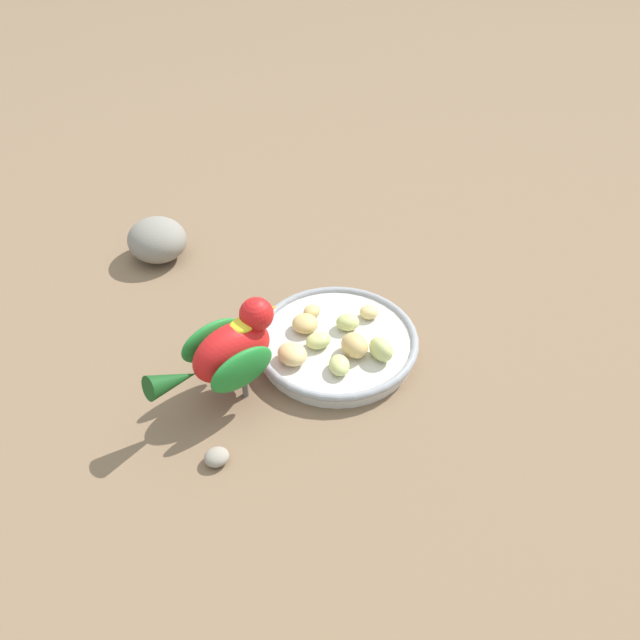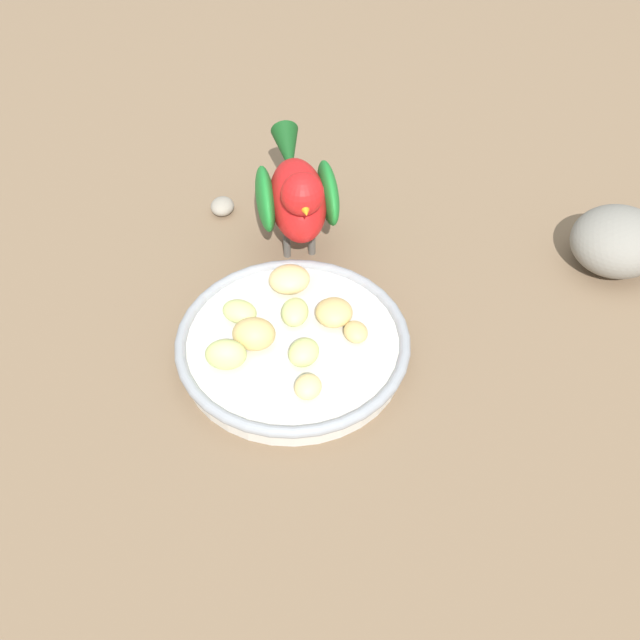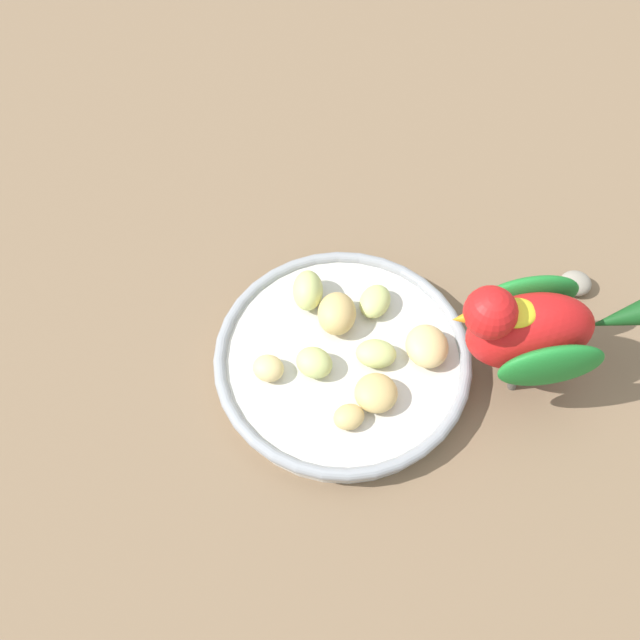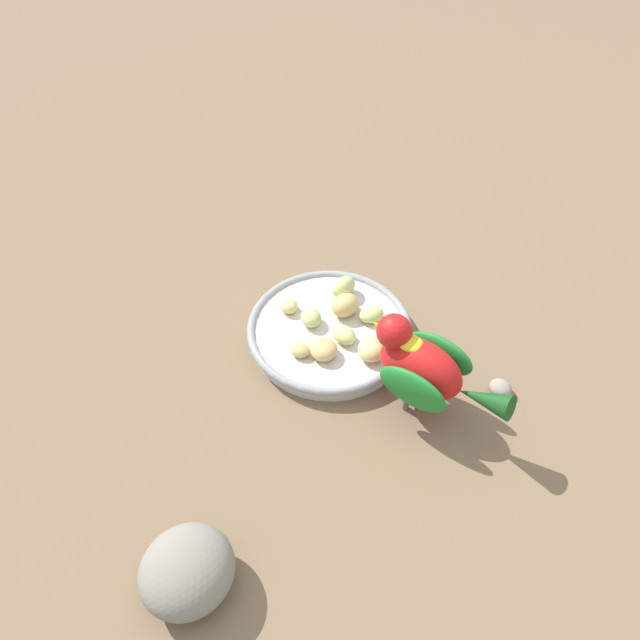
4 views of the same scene
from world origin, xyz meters
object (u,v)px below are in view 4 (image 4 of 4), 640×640
(apple_piece_2, at_px, (344,335))
(feeding_bowl, at_px, (329,331))
(apple_piece_6, at_px, (371,314))
(apple_piece_1, at_px, (311,317))
(apple_piece_8, at_px, (289,306))
(parrot, at_px, (424,367))
(rock_large, at_px, (187,571))
(pebble_0, at_px, (500,388))
(apple_piece_3, at_px, (300,350))
(apple_piece_0, at_px, (345,305))
(apple_piece_4, at_px, (372,349))
(apple_piece_5, at_px, (346,287))
(apple_piece_7, at_px, (324,350))

(apple_piece_2, bearing_deg, feeding_bowl, 51.25)
(apple_piece_2, xyz_separation_m, apple_piece_6, (0.04, -0.03, -0.00))
(apple_piece_1, bearing_deg, apple_piece_8, 60.51)
(parrot, relative_size, rock_large, 1.79)
(pebble_0, bearing_deg, parrot, 108.36)
(apple_piece_8, relative_size, pebble_0, 0.92)
(feeding_bowl, height_order, apple_piece_3, apple_piece_3)
(feeding_bowl, xyz_separation_m, apple_piece_6, (0.02, -0.05, 0.02))
(parrot, bearing_deg, apple_piece_1, -5.90)
(apple_piece_1, relative_size, apple_piece_6, 0.92)
(apple_piece_0, xyz_separation_m, rock_large, (-0.37, 0.10, -0.00))
(apple_piece_6, bearing_deg, pebble_0, -115.47)
(apple_piece_2, bearing_deg, rock_large, 161.08)
(feeding_bowl, relative_size, apple_piece_4, 5.43)
(apple_piece_2, relative_size, apple_piece_4, 0.84)
(apple_piece_0, distance_m, apple_piece_6, 0.04)
(apple_piece_5, bearing_deg, feeding_bowl, 168.82)
(apple_piece_5, bearing_deg, apple_piece_7, 172.89)
(apple_piece_5, bearing_deg, apple_piece_3, 159.15)
(pebble_0, bearing_deg, apple_piece_5, 59.94)
(feeding_bowl, xyz_separation_m, pebble_0, (-0.06, -0.22, -0.01))
(apple_piece_3, xyz_separation_m, apple_piece_8, (0.07, 0.03, 0.00))
(apple_piece_1, xyz_separation_m, parrot, (-0.09, -0.14, 0.04))
(apple_piece_8, bearing_deg, apple_piece_4, -117.35)
(apple_piece_8, xyz_separation_m, rock_large, (-0.36, 0.03, 0.00))
(feeding_bowl, bearing_deg, apple_piece_2, -128.75)
(feeding_bowl, distance_m, apple_piece_7, 0.05)
(apple_piece_2, bearing_deg, apple_piece_3, 121.71)
(apple_piece_0, bearing_deg, apple_piece_6, -100.55)
(parrot, bearing_deg, apple_piece_5, -27.95)
(apple_piece_3, relative_size, parrot, 0.15)
(apple_piece_0, distance_m, apple_piece_4, 0.08)
(pebble_0, bearing_deg, feeding_bowl, 75.78)
(apple_piece_6, bearing_deg, rock_large, 158.77)
(apple_piece_1, relative_size, apple_piece_2, 0.92)
(apple_piece_6, bearing_deg, apple_piece_8, 90.19)
(feeding_bowl, height_order, apple_piece_0, apple_piece_0)
(apple_piece_7, relative_size, rock_large, 0.37)
(apple_piece_1, height_order, parrot, parrot)
(apple_piece_0, height_order, apple_piece_3, apple_piece_0)
(apple_piece_2, distance_m, apple_piece_7, 0.04)
(apple_piece_6, bearing_deg, apple_piece_1, 103.74)
(apple_piece_5, xyz_separation_m, apple_piece_6, (-0.04, -0.04, -0.01))
(apple_piece_3, xyz_separation_m, rock_large, (-0.29, 0.06, 0.00))
(apple_piece_3, bearing_deg, pebble_0, -91.52)
(apple_piece_8, relative_size, rock_large, 0.27)
(apple_piece_4, xyz_separation_m, apple_piece_5, (0.10, 0.05, 0.00))
(apple_piece_5, bearing_deg, apple_piece_2, -173.94)
(apple_piece_0, bearing_deg, apple_piece_4, -147.72)
(apple_piece_5, height_order, parrot, parrot)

